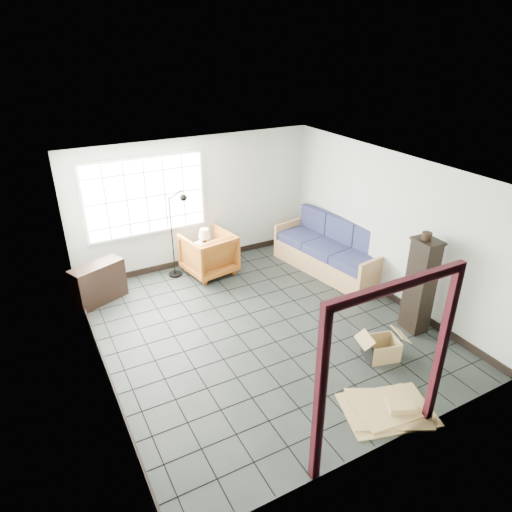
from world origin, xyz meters
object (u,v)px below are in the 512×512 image
futon_sofa (332,252)px  side_table (203,250)px  armchair (209,252)px  tall_shelf (420,285)px

futon_sofa → side_table: bearing=141.5°
armchair → side_table: (-0.04, 0.22, -0.04)m
armchair → tall_shelf: bearing=113.1°
futon_sofa → tall_shelf: 2.37m
futon_sofa → armchair: (-2.23, 1.03, 0.08)m
futon_sofa → armchair: size_ratio=2.69×
tall_shelf → armchair: bearing=125.8°
armchair → tall_shelf: tall_shelf is taller
futon_sofa → armchair: bearing=145.6°
armchair → side_table: size_ratio=1.59×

